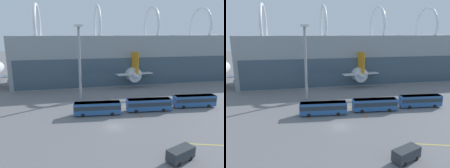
# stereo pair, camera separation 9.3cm
# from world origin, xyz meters

# --- Properties ---
(ground_plane) EXTENTS (440.00, 440.00, 0.00)m
(ground_plane) POSITION_xyz_m (0.00, 0.00, 0.00)
(ground_plane) COLOR slate
(terminal_building) EXTENTS (157.23, 19.77, 31.42)m
(terminal_building) POSITION_xyz_m (48.53, 45.11, 10.18)
(terminal_building) COLOR gray
(terminal_building) RESTS_ON ground_plane
(airliner_at_gate_far) EXTENTS (36.32, 37.44, 13.56)m
(airliner_at_gate_far) POSITION_xyz_m (12.73, 46.83, 4.89)
(airliner_at_gate_far) COLOR silver
(airliner_at_gate_far) RESTS_ON ground_plane
(shuttle_bus_0) EXTENTS (12.11, 3.54, 3.39)m
(shuttle_bus_0) POSITION_xyz_m (-2.79, 7.88, 1.98)
(shuttle_bus_0) COLOR #285693
(shuttle_bus_0) RESTS_ON ground_plane
(shuttle_bus_1) EXTENTS (12.10, 3.51, 3.39)m
(shuttle_bus_1) POSITION_xyz_m (11.09, 7.90, 1.98)
(shuttle_bus_1) COLOR #285693
(shuttle_bus_1) RESTS_ON ground_plane
(shuttle_bus_2) EXTENTS (12.11, 3.57, 3.39)m
(shuttle_bus_2) POSITION_xyz_m (24.97, 8.47, 1.98)
(shuttle_bus_2) COLOR #285693
(shuttle_bus_2) RESTS_ON ground_plane
(service_van_foreground) EXTENTS (5.40, 3.84, 2.21)m
(service_van_foreground) POSITION_xyz_m (7.78, -15.21, 1.31)
(service_van_foreground) COLOR #2D3338
(service_van_foreground) RESTS_ON ground_plane
(floodlight_mast) EXTENTS (2.47, 2.47, 22.91)m
(floodlight_mast) POSITION_xyz_m (-6.07, 22.10, 13.65)
(floodlight_mast) COLOR gray
(floodlight_mast) RESTS_ON ground_plane
(lane_stripe_1) EXTENTS (10.94, 0.97, 0.01)m
(lane_stripe_1) POSITION_xyz_m (5.70, 12.37, 0.00)
(lane_stripe_1) COLOR yellow
(lane_stripe_1) RESTS_ON ground_plane
(lane_stripe_2) EXTENTS (7.73, 2.71, 0.01)m
(lane_stripe_2) POSITION_xyz_m (14.95, -11.33, 0.00)
(lane_stripe_2) COLOR yellow
(lane_stripe_2) RESTS_ON ground_plane
(traffic_cone_1) EXTENTS (0.46, 0.46, 0.74)m
(traffic_cone_1) POSITION_xyz_m (7.70, 4.34, 0.36)
(traffic_cone_1) COLOR black
(traffic_cone_1) RESTS_ON ground_plane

